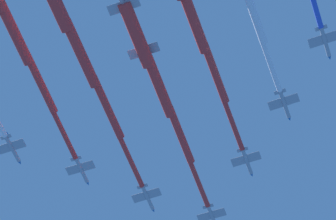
# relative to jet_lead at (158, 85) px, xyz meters

# --- Properties ---
(jet_lead) EXTENTS (65.08, 41.09, 3.69)m
(jet_lead) POSITION_rel_jet_lead_xyz_m (0.00, 0.00, 0.00)
(jet_lead) COLOR #9EA3AD
(jet_port_inner) EXTENTS (69.26, 42.75, 3.69)m
(jet_port_inner) POSITION_rel_jet_lead_xyz_m (-22.03, 4.92, -0.80)
(jet_port_inner) COLOR #9EA3AD
(jet_starboard_inner) EXTENTS (65.49, 40.59, 3.70)m
(jet_starboard_inner) POSITION_rel_jet_lead_xyz_m (-4.18, -19.48, 1.59)
(jet_starboard_inner) COLOR #9EA3AD
(jet_port_mid) EXTENTS (64.25, 40.70, 3.72)m
(jet_port_mid) POSITION_rel_jet_lead_xyz_m (-38.06, 12.25, 2.15)
(jet_port_mid) COLOR #9EA3AD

